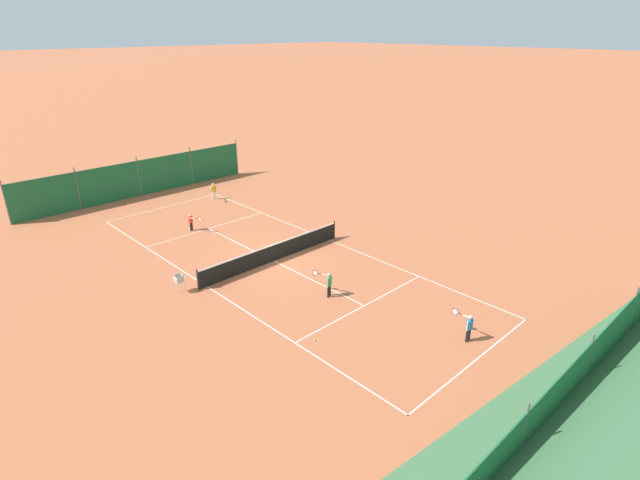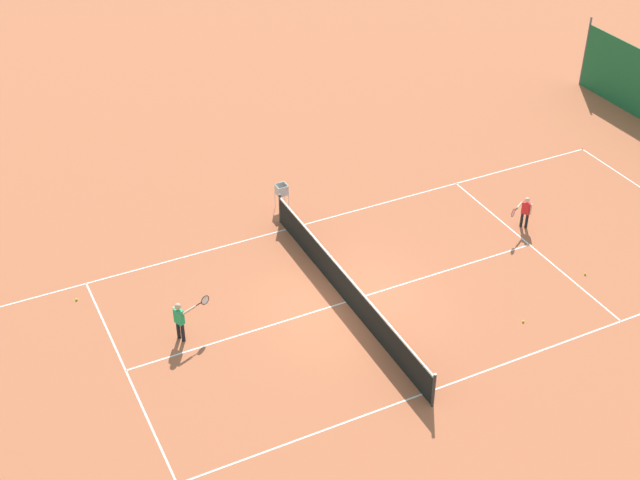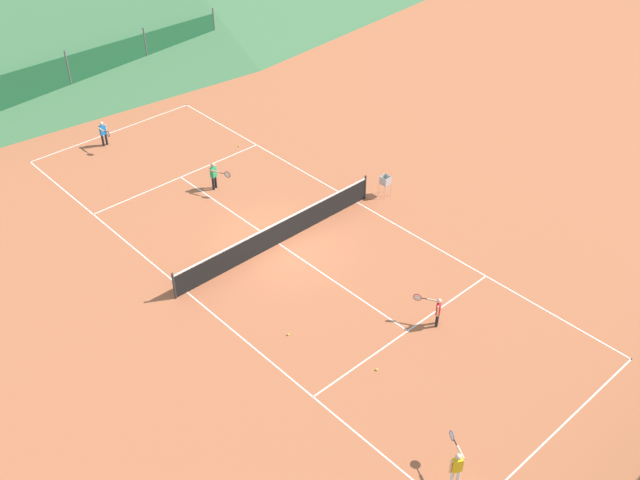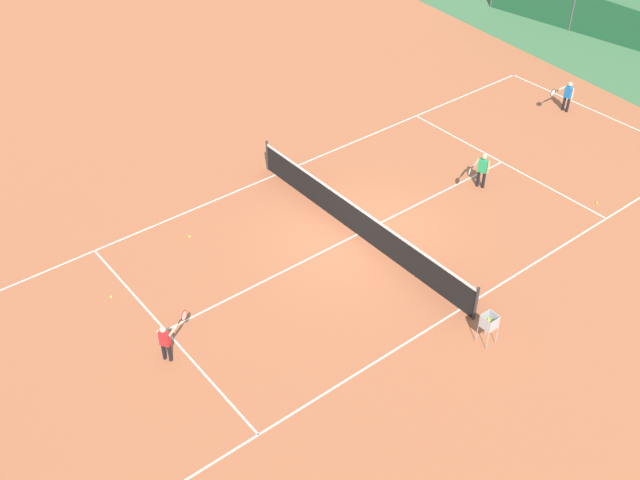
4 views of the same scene
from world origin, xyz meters
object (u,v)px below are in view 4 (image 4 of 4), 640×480
Objects in this scene: player_far_service at (567,95)px; tennis_net at (358,221)px; tennis_ball_alley_left at (597,203)px; player_far_baseline at (482,169)px; ball_hopper at (489,323)px; tennis_ball_alley_right at (190,237)px; player_near_service at (166,339)px; tennis_ball_far_corner at (111,297)px.

tennis_net is at bearing -85.15° from player_far_service.
tennis_net is 139.09× the size of tennis_ball_alley_left.
player_far_baseline is 6.93m from ball_hopper.
tennis_ball_alley_left is (6.38, 10.79, 0.00)m from tennis_ball_alley_right.
player_near_service is 17.84m from player_far_service.
tennis_net is 4.70m from player_far_baseline.
player_near_service is at bearing -84.16° from player_far_service.
player_near_service reaches higher than tennis_ball_alley_left.
tennis_net is 7.67m from tennis_ball_alley_left.
player_far_baseline reaches higher than ball_hopper.
player_far_service reaches higher than ball_hopper.
tennis_ball_far_corner is 0.07× the size of ball_hopper.
player_far_baseline is at bearing 67.93° from tennis_ball_alley_right.
tennis_net is at bearing -96.73° from player_far_baseline.
player_far_service reaches higher than tennis_ball_far_corner.
tennis_net is 10.31× the size of ball_hopper.
player_near_service is 11.44m from player_far_baseline.
player_far_service reaches higher than player_near_service.
player_far_service is 12.95m from ball_hopper.
tennis_ball_alley_left is at bearing 59.40° from tennis_ball_alley_right.
tennis_ball_alley_right is (-2.94, -3.95, -0.47)m from tennis_net.
player_far_service reaches higher than tennis_ball_alley_left.
player_far_baseline is at bearing -142.97° from tennis_ball_alley_left.
tennis_ball_far_corner is (-2.53, -11.58, -0.67)m from player_far_baseline.
tennis_ball_alley_right is (-3.83, 2.83, -0.61)m from player_near_service.
tennis_ball_alley_left is at bearing 79.37° from player_near_service.
tennis_ball_alley_right is 12.54m from tennis_ball_alley_left.
tennis_ball_far_corner is at bearing -71.98° from tennis_ball_alley_right.
tennis_ball_alley_right is (-3.49, -8.61, -0.67)m from player_far_baseline.
tennis_ball_alley_right is at bearing -97.68° from player_far_service.
tennis_ball_alley_left is at bearing 63.29° from tennis_net.
player_far_baseline is (0.55, 4.66, 0.21)m from tennis_net.
player_far_service is at bearing 95.84° from player_near_service.
tennis_ball_alley_left is (3.44, 6.84, -0.47)m from tennis_net.
tennis_net reaches higher than tennis_ball_alley_left.
player_far_baseline reaches higher than player_near_service.
tennis_ball_alley_left is (4.37, -4.13, -0.65)m from player_far_service.
tennis_ball_far_corner is 14.79m from tennis_ball_alley_left.
player_far_baseline is 9.32m from tennis_ball_alley_right.
tennis_ball_alley_left is at bearing 37.03° from player_far_baseline.
player_near_service reaches higher than tennis_ball_alley_right.
tennis_net is 139.09× the size of tennis_ball_alley_right.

